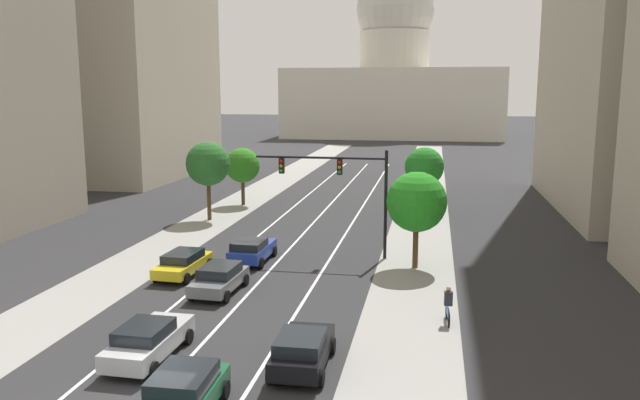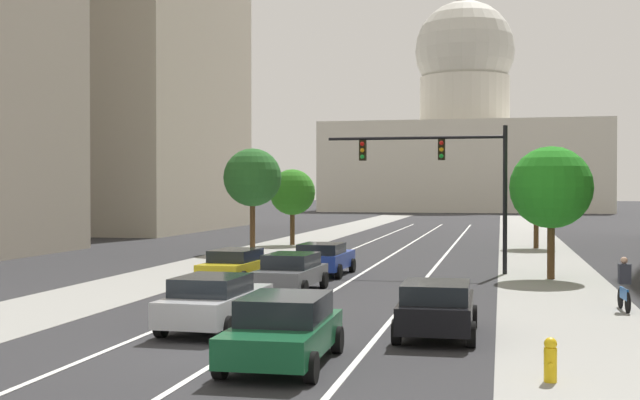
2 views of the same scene
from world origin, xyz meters
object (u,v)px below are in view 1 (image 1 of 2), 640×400
street_tree_near_left (208,164)px  car_black (302,349)px  car_silver (148,340)px  capitol_building (394,80)px  car_gray (219,278)px  car_green (182,395)px  cyclist (448,305)px  street_tree_far_right (417,202)px  street_tree_mid_right (424,167)px  street_tree_mid_left (242,166)px  traffic_signal_mast (344,180)px  car_blue (252,250)px  car_yellow (183,263)px

street_tree_near_left → car_black: bearing=-63.2°
car_silver → capitol_building: bearing=0.4°
car_silver → car_gray: (0.00, 8.31, -0.02)m
car_green → car_silver: (-3.03, 4.01, -0.01)m
cyclist → street_tree_far_right: street_tree_far_right is taller
street_tree_mid_right → street_tree_mid_left: size_ratio=1.06×
traffic_signal_mast → street_tree_mid_left: bearing=125.3°
cyclist → street_tree_mid_right: street_tree_mid_right is taller
car_blue → traffic_signal_mast: size_ratio=0.52×
car_silver → street_tree_mid_right: bearing=-15.5°
capitol_building → street_tree_near_left: (-8.47, -94.77, -7.85)m
car_silver → street_tree_near_left: 27.11m
capitol_building → car_gray: size_ratio=10.75×
car_black → car_silver: car_silver is taller
car_black → street_tree_far_right: (3.73, 14.67, 3.14)m
street_tree_near_left → traffic_signal_mast: bearing=-37.6°
car_blue → car_gray: bearing=-178.5°
car_silver → car_gray: car_silver is taller
car_green → car_silver: 5.03m
car_gray → traffic_signal_mast: (5.28, 8.20, 4.08)m
capitol_building → car_green: (1.51, -124.72, -11.58)m
car_gray → capitol_building: bearing=1.6°
car_gray → cyclist: (11.52, -2.36, 0.08)m
car_blue → car_gray: size_ratio=0.99×
car_black → car_yellow: bearing=39.4°
car_silver → street_tree_mid_left: bearing=11.9°
car_silver → street_tree_far_right: street_tree_far_right is taller
car_blue → street_tree_mid_right: street_tree_mid_right is taller
car_silver → street_tree_near_left: street_tree_near_left is taller
car_gray → traffic_signal_mast: 10.57m
traffic_signal_mast → street_tree_near_left: size_ratio=1.31×
street_tree_mid_left → car_blue: bearing=-71.4°
car_black → traffic_signal_mast: bearing=1.7°
street_tree_mid_left → car_gray: bearing=-75.7°
car_silver → street_tree_near_left: size_ratio=0.76×
car_black → car_gray: car_black is taller
car_silver → car_yellow: bearing=16.7°
car_gray → street_tree_far_right: (9.79, 6.55, 3.15)m
car_black → street_tree_mid_right: street_tree_mid_right is taller
capitol_building → car_blue: 107.07m
traffic_signal_mast → street_tree_mid_right: 17.27m
car_green → car_yellow: 16.08m
cyclist → street_tree_far_right: 9.58m
car_yellow → street_tree_near_left: 16.01m
car_green → street_tree_far_right: size_ratio=0.79×
car_black → street_tree_near_left: 29.10m
street_tree_near_left → street_tree_mid_left: size_ratio=1.21×
car_yellow → cyclist: cyclist is taller
car_yellow → street_tree_mid_left: (-3.22, 21.94, 2.87)m
street_tree_near_left → street_tree_mid_right: 18.35m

